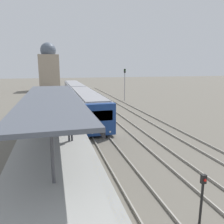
% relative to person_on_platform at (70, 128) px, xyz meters
% --- Properties ---
extents(platform_canopy, '(4.00, 18.67, 2.99)m').
position_rel_person_on_platform_xyz_m(platform_canopy, '(-1.16, 1.91, 1.88)').
color(platform_canopy, '#4C515B').
rests_on(platform_canopy, station_platform).
extents(person_on_platform, '(0.40, 0.40, 1.66)m').
position_rel_person_on_platform_xyz_m(person_on_platform, '(0.00, 0.00, 0.00)').
color(person_on_platform, '#2D2D33').
rests_on(person_on_platform, station_platform).
extents(train_near, '(2.68, 31.09, 3.17)m').
position_rel_person_on_platform_xyz_m(train_near, '(2.80, 18.22, -0.18)').
color(train_near, navy).
rests_on(train_near, ground_plane).
extents(signal_post_near, '(0.20, 0.21, 2.12)m').
position_rel_person_on_platform_xyz_m(signal_post_near, '(4.37, -8.59, -0.64)').
color(signal_post_near, black).
rests_on(signal_post_near, ground_plane).
extents(signal_mast_far, '(0.28, 0.29, 5.73)m').
position_rel_person_on_platform_xyz_m(signal_mast_far, '(11.54, 22.65, 1.61)').
color(signal_mast_far, gray).
rests_on(signal_mast_far, ground_plane).
extents(distant_domed_building, '(5.07, 5.07, 12.12)m').
position_rel_person_on_platform_xyz_m(distant_domed_building, '(-1.73, 44.92, 3.75)').
color(distant_domed_building, gray).
rests_on(distant_domed_building, ground_plane).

